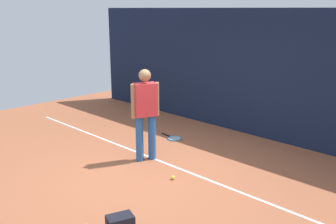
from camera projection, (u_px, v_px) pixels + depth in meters
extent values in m
plane|color=#9E5638|center=(152.00, 172.00, 6.60)|extent=(12.00, 12.00, 0.00)
cube|color=#141E38|center=(252.00, 73.00, 8.30)|extent=(10.00, 0.10, 2.75)
cube|color=white|center=(170.00, 165.00, 6.90)|extent=(9.00, 0.05, 0.00)
cylinder|color=#2659A5|center=(140.00, 139.00, 7.00)|extent=(0.14, 0.14, 0.85)
cylinder|color=#2659A5|center=(152.00, 137.00, 7.09)|extent=(0.14, 0.14, 0.85)
cube|color=red|center=(145.00, 100.00, 6.85)|extent=(0.36, 0.45, 0.60)
sphere|color=#9E704C|center=(145.00, 75.00, 6.74)|extent=(0.22, 0.22, 0.22)
cylinder|color=#9E704C|center=(133.00, 101.00, 6.78)|extent=(0.09, 0.09, 0.62)
cylinder|color=#9E704C|center=(157.00, 99.00, 6.94)|extent=(0.09, 0.09, 0.62)
cylinder|color=black|center=(166.00, 135.00, 8.50)|extent=(0.30, 0.07, 0.03)
torus|color=#1E72BF|center=(174.00, 138.00, 8.28)|extent=(0.37, 0.37, 0.02)
cylinder|color=#B2B2B2|center=(174.00, 138.00, 8.28)|extent=(0.31, 0.31, 0.00)
sphere|color=#CCE033|center=(173.00, 178.00, 6.31)|extent=(0.07, 0.07, 0.07)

